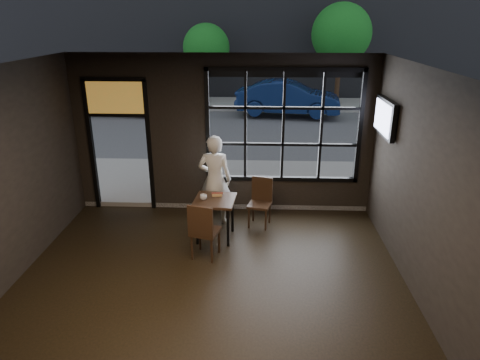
{
  "coord_description": "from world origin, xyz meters",
  "views": [
    {
      "loc": [
        0.7,
        -4.78,
        3.81
      ],
      "look_at": [
        0.4,
        2.2,
        1.15
      ],
      "focal_mm": 32.0,
      "sensor_mm": 36.0,
      "label": 1
    }
  ],
  "objects_px": {
    "cafe_table": "(215,218)",
    "chair_near": "(205,229)",
    "man": "(215,180)",
    "navy_car": "(288,98)"
  },
  "relations": [
    {
      "from": "cafe_table",
      "to": "navy_car",
      "type": "relative_size",
      "value": 0.19
    },
    {
      "from": "cafe_table",
      "to": "chair_near",
      "type": "height_order",
      "value": "chair_near"
    },
    {
      "from": "chair_near",
      "to": "navy_car",
      "type": "xyz_separation_m",
      "value": [
        2.05,
        10.98,
        0.28
      ]
    },
    {
      "from": "man",
      "to": "navy_car",
      "type": "height_order",
      "value": "man"
    },
    {
      "from": "cafe_table",
      "to": "chair_near",
      "type": "xyz_separation_m",
      "value": [
        -0.1,
        -0.66,
        0.11
      ]
    },
    {
      "from": "chair_near",
      "to": "man",
      "type": "distance_m",
      "value": 1.39
    },
    {
      "from": "man",
      "to": "chair_near",
      "type": "bearing_deg",
      "value": 91.08
    },
    {
      "from": "chair_near",
      "to": "man",
      "type": "height_order",
      "value": "man"
    },
    {
      "from": "man",
      "to": "cafe_table",
      "type": "bearing_deg",
      "value": 97.9
    },
    {
      "from": "cafe_table",
      "to": "man",
      "type": "height_order",
      "value": "man"
    }
  ]
}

